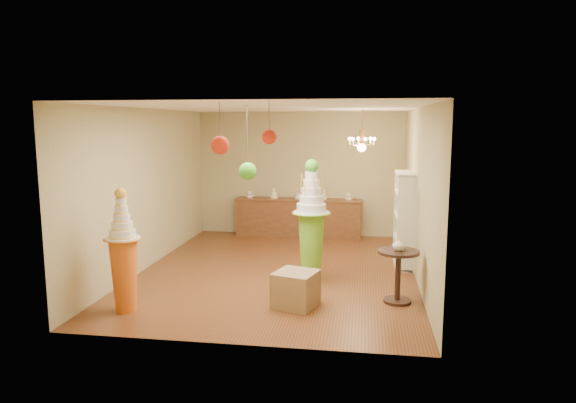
# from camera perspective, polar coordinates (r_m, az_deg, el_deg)

# --- Properties ---
(floor) EXTENTS (6.50, 6.50, 0.00)m
(floor) POSITION_cam_1_polar(r_m,az_deg,el_deg) (9.66, -1.14, -7.71)
(floor) COLOR #5C3119
(floor) RESTS_ON ground
(ceiling) EXTENTS (6.50, 6.50, 0.00)m
(ceiling) POSITION_cam_1_polar(r_m,az_deg,el_deg) (9.27, -1.19, 10.38)
(ceiling) COLOR white
(ceiling) RESTS_ON ground
(wall_back) EXTENTS (5.00, 0.04, 3.00)m
(wall_back) POSITION_cam_1_polar(r_m,az_deg,el_deg) (12.54, 1.33, 3.08)
(wall_back) COLOR tan
(wall_back) RESTS_ON ground
(wall_front) EXTENTS (5.00, 0.04, 3.00)m
(wall_front) POSITION_cam_1_polar(r_m,az_deg,el_deg) (6.21, -6.21, -2.77)
(wall_front) COLOR tan
(wall_front) RESTS_ON ground
(wall_left) EXTENTS (0.04, 6.50, 3.00)m
(wall_left) POSITION_cam_1_polar(r_m,az_deg,el_deg) (10.07, -15.34, 1.38)
(wall_left) COLOR tan
(wall_left) RESTS_ON ground
(wall_right) EXTENTS (0.04, 6.50, 3.00)m
(wall_right) POSITION_cam_1_polar(r_m,az_deg,el_deg) (9.26, 14.27, 0.81)
(wall_right) COLOR tan
(wall_right) RESTS_ON ground
(pedestal_green) EXTENTS (0.80, 0.80, 2.14)m
(pedestal_green) POSITION_cam_1_polar(r_m,az_deg,el_deg) (8.77, 2.60, -3.42)
(pedestal_green) COLOR #6BB627
(pedestal_green) RESTS_ON floor
(pedestal_orange) EXTENTS (0.57, 0.57, 1.83)m
(pedestal_orange) POSITION_cam_1_polar(r_m,az_deg,el_deg) (7.85, -17.76, -6.67)
(pedestal_orange) COLOR #D05E18
(pedestal_orange) RESTS_ON floor
(burlap_riser) EXTENTS (0.73, 0.73, 0.53)m
(burlap_riser) POSITION_cam_1_polar(r_m,az_deg,el_deg) (7.80, 0.87, -9.70)
(burlap_riser) COLOR #91744F
(burlap_riser) RESTS_ON floor
(sideboard) EXTENTS (3.04, 0.54, 1.16)m
(sideboard) POSITION_cam_1_polar(r_m,az_deg,el_deg) (12.41, 1.15, -1.75)
(sideboard) COLOR brown
(sideboard) RESTS_ON floor
(shelving_unit) EXTENTS (0.33, 1.20, 1.80)m
(shelving_unit) POSITION_cam_1_polar(r_m,az_deg,el_deg) (10.13, 12.79, -1.91)
(shelving_unit) COLOR beige
(shelving_unit) RESTS_ON floor
(round_table) EXTENTS (0.83, 0.83, 0.82)m
(round_table) POSITION_cam_1_polar(r_m,az_deg,el_deg) (8.06, 12.13, -7.34)
(round_table) COLOR black
(round_table) RESTS_ON floor
(vase) EXTENTS (0.21, 0.21, 0.20)m
(vase) POSITION_cam_1_polar(r_m,az_deg,el_deg) (7.97, 12.22, -4.66)
(vase) COLOR beige
(vase) RESTS_ON round_table
(pom_red_left) EXTENTS (0.24, 0.24, 0.68)m
(pom_red_left) POSITION_cam_1_polar(r_m,az_deg,el_deg) (6.77, -7.56, 6.22)
(pom_red_left) COLOR #42362F
(pom_red_left) RESTS_ON ceiling
(pom_green_mid) EXTENTS (0.25, 0.25, 1.06)m
(pom_green_mid) POSITION_cam_1_polar(r_m,az_deg,el_deg) (7.25, -4.51, 3.39)
(pom_green_mid) COLOR #42362F
(pom_green_mid) RESTS_ON ceiling
(pom_red_right) EXTENTS (0.18, 0.18, 0.53)m
(pom_red_right) POSITION_cam_1_polar(r_m,az_deg,el_deg) (6.35, -2.10, 7.20)
(pom_red_right) COLOR #42362F
(pom_red_right) RESTS_ON ceiling
(chandelier) EXTENTS (0.70, 0.70, 0.85)m
(chandelier) POSITION_cam_1_polar(r_m,az_deg,el_deg) (10.37, 8.19, 6.26)
(chandelier) COLOR #E28D4F
(chandelier) RESTS_ON ceiling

